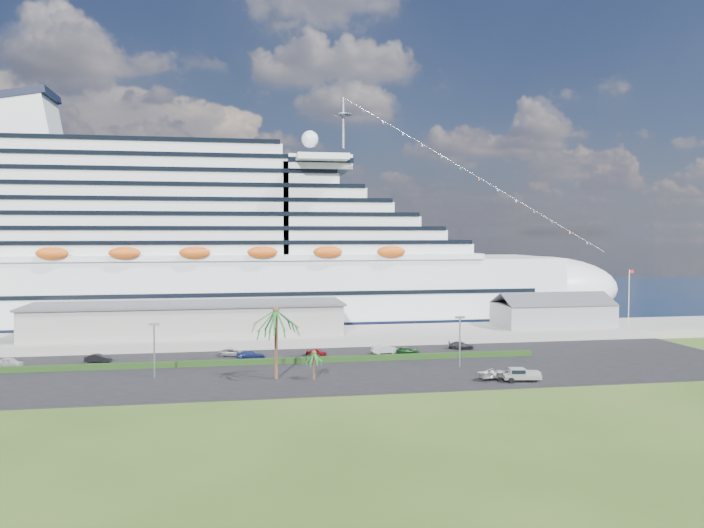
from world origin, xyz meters
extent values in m
plane|color=#2F4918|center=(0.00, 0.00, 0.00)|extent=(420.00, 420.00, 0.00)
cube|color=black|center=(0.00, 11.00, 0.06)|extent=(140.00, 38.00, 0.12)
cube|color=gray|center=(0.00, 40.00, 0.90)|extent=(240.00, 20.00, 1.80)
cube|color=#0B1C32|center=(0.00, 130.00, 0.01)|extent=(420.00, 160.00, 0.02)
cube|color=silver|center=(-20.00, 64.00, 8.00)|extent=(160.00, 30.00, 16.00)
ellipsoid|color=silver|center=(60.00, 64.00, 8.00)|extent=(40.00, 30.00, 16.00)
cube|color=black|center=(-20.00, 64.00, 1.20)|extent=(164.00, 30.60, 2.40)
cube|color=silver|center=(-32.00, 64.00, 29.60)|extent=(128.00, 26.00, 24.80)
cube|color=silver|center=(2.80, 64.00, 37.40)|extent=(14.00, 38.00, 3.20)
cube|color=silver|center=(-60.00, 64.00, 47.00)|extent=(11.58, 14.00, 11.58)
cylinder|color=gray|center=(10.00, 64.00, 48.00)|extent=(0.70, 0.70, 12.00)
ellipsoid|color=#CF5113|center=(-24.00, 48.20, 17.80)|extent=(90.00, 2.40, 2.60)
ellipsoid|color=#CF5113|center=(-24.00, 79.80, 17.80)|extent=(90.00, 2.40, 2.60)
cube|color=black|center=(-20.00, 64.00, 8.80)|extent=(144.00, 30.40, 0.90)
cube|color=gray|center=(-25.00, 40.00, 4.80)|extent=(60.00, 14.00, 6.00)
cube|color=#4C4C54|center=(-25.00, 40.00, 7.90)|extent=(61.00, 15.00, 0.40)
cube|color=gray|center=(52.00, 40.00, 4.20)|extent=(24.00, 12.00, 4.80)
cube|color=#4C4C54|center=(52.00, 37.00, 7.80)|extent=(24.00, 6.31, 2.74)
cube|color=#4C4C54|center=(52.00, 43.00, 7.80)|extent=(24.00, 6.31, 2.74)
cylinder|color=silver|center=(70.00, 40.00, 7.80)|extent=(0.16, 0.16, 12.00)
cube|color=red|center=(70.50, 40.00, 13.40)|extent=(1.00, 0.04, 0.70)
cube|color=black|center=(-8.00, 16.00, 0.57)|extent=(88.00, 1.10, 0.90)
cylinder|color=gray|center=(-28.00, 8.00, 4.12)|extent=(0.24, 0.24, 8.00)
cube|color=gray|center=(-28.00, 8.00, 8.22)|extent=(1.60, 0.35, 0.35)
cylinder|color=gray|center=(20.00, 8.00, 4.12)|extent=(0.24, 0.24, 8.00)
cube|color=gray|center=(20.00, 8.00, 8.22)|extent=(1.60, 0.35, 0.35)
cylinder|color=#47301E|center=(-10.00, 4.00, 5.25)|extent=(0.54, 0.54, 10.50)
sphere|color=#47301E|center=(-10.00, 4.00, 10.50)|extent=(0.98, 0.98, 0.98)
cylinder|color=#47301E|center=(-4.50, 2.50, 2.10)|extent=(0.35, 0.35, 4.20)
sphere|color=#47301E|center=(-4.50, 2.50, 4.20)|extent=(0.73, 0.73, 0.73)
imported|color=silver|center=(-52.00, 20.32, 0.90)|extent=(4.94, 3.42, 1.56)
imported|color=black|center=(-38.72, 22.34, 0.83)|extent=(4.45, 2.07, 1.41)
imported|color=gray|center=(-16.41, 24.44, 0.76)|extent=(4.90, 2.91, 1.28)
imported|color=navy|center=(-13.28, 21.05, 0.85)|extent=(5.29, 2.83, 1.46)
imported|color=maroon|center=(-1.71, 22.18, 0.74)|extent=(3.93, 2.54, 1.25)
imported|color=#B0B1B7|center=(10.67, 22.13, 0.91)|extent=(4.95, 2.26, 1.57)
imported|color=#0D3411|center=(14.73, 20.76, 0.73)|extent=(4.82, 3.28, 1.23)
imported|color=#222227|center=(25.93, 24.55, 0.81)|extent=(5.11, 3.24, 1.38)
cylinder|color=black|center=(23.43, -4.97, 0.53)|extent=(0.85, 0.41, 0.81)
cylinder|color=black|center=(23.43, -3.04, 0.53)|extent=(0.85, 0.41, 0.81)
cylinder|color=black|center=(26.99, -4.97, 0.53)|extent=(0.85, 0.41, 0.81)
cylinder|color=black|center=(26.99, -3.04, 0.53)|extent=(0.85, 0.41, 0.81)
cube|color=#A9ACB0|center=(25.37, -4.01, 0.88)|extent=(5.74, 2.85, 0.71)
cube|color=#A9ACB0|center=(26.84, -4.01, 1.29)|extent=(2.71, 2.33, 0.56)
cube|color=#A9ACB0|center=(24.65, -4.01, 1.59)|extent=(2.51, 2.25, 0.97)
cube|color=black|center=(24.65, -4.01, 1.70)|extent=(2.31, 2.27, 0.56)
cube|color=#A9ACB0|center=(23.03, -4.01, 1.09)|extent=(1.20, 2.05, 0.36)
cube|color=gray|center=(21.78, -2.47, 0.66)|extent=(4.78, 2.44, 0.12)
cylinder|color=gray|center=(19.70, -2.47, 0.66)|extent=(2.16, 0.45, 0.08)
cylinder|color=black|center=(22.17, -3.36, 0.44)|extent=(0.66, 0.32, 0.63)
cylinder|color=black|center=(22.17, -1.57, 0.44)|extent=(0.66, 0.32, 0.63)
imported|color=silver|center=(21.78, -2.47, 1.24)|extent=(5.56, 4.39, 1.04)
camera|label=1|loc=(-16.49, -97.85, 21.94)|focal=35.00mm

